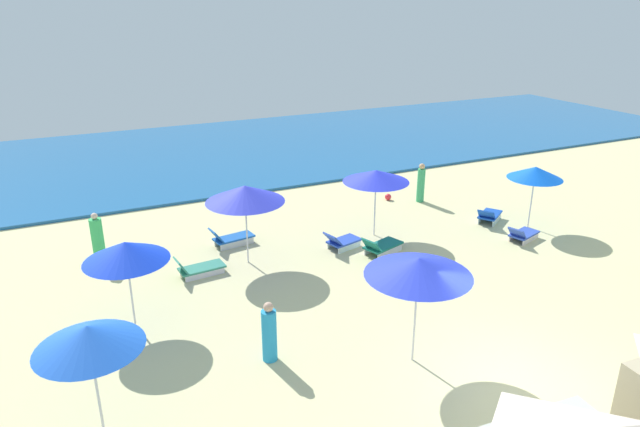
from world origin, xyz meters
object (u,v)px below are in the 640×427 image
at_px(lounge_chair_2_0, 231,238).
at_px(beachgoer_2, 98,239).
at_px(lounge_chair_0_0, 489,215).
at_px(umbrella_1, 88,337).
at_px(beachgoer_1, 269,334).
at_px(beach_ball_0, 388,197).
at_px(umbrella_4, 126,251).
at_px(umbrella_3, 376,176).
at_px(umbrella_5, 419,267).
at_px(beachgoer_0, 421,184).
at_px(lounge_chair_3_0, 342,241).
at_px(lounge_chair_2_1, 198,268).
at_px(lounge_chair_3_1, 381,246).
at_px(umbrella_2, 245,194).
at_px(umbrella_0, 535,173).
at_px(lounge_chair_0_1, 523,234).

distance_m(lounge_chair_2_0, beachgoer_2, 4.28).
relative_size(lounge_chair_0_0, umbrella_1, 0.57).
height_order(beachgoer_1, beach_ball_0, beachgoer_1).
relative_size(umbrella_1, umbrella_4, 1.09).
relative_size(umbrella_3, umbrella_5, 0.92).
xyz_separation_m(lounge_chair_2_0, beachgoer_1, (-1.12, -6.79, 0.44)).
bearing_deg(beach_ball_0, beachgoer_1, -135.06).
distance_m(umbrella_1, umbrella_5, 6.85).
bearing_deg(lounge_chair_0_0, umbrella_4, 64.00).
bearing_deg(beachgoer_1, umbrella_4, -97.93).
relative_size(lounge_chair_2_0, beachgoer_0, 0.96).
distance_m(lounge_chair_3_0, beachgoer_2, 7.96).
distance_m(lounge_chair_2_1, lounge_chair_3_1, 6.00).
distance_m(lounge_chair_3_0, beach_ball_0, 5.42).
distance_m(lounge_chair_2_1, beachgoer_1, 5.08).
distance_m(lounge_chair_2_1, beach_ball_0, 9.63).
bearing_deg(umbrella_5, lounge_chair_2_1, 118.17).
bearing_deg(umbrella_1, lounge_chair_2_0, 58.29).
bearing_deg(umbrella_4, umbrella_2, 31.41).
xyz_separation_m(umbrella_0, lounge_chair_0_1, (-1.12, -0.86, -1.88)).
bearing_deg(lounge_chair_0_0, lounge_chair_0_1, 142.42).
relative_size(umbrella_1, beachgoer_0, 1.58).
height_order(umbrella_3, beachgoer_1, umbrella_3).
relative_size(umbrella_1, umbrella_2, 1.00).
distance_m(umbrella_3, lounge_chair_3_0, 2.59).
relative_size(lounge_chair_0_0, beachgoer_0, 0.91).
bearing_deg(lounge_chair_2_1, beach_ball_0, -74.10).
relative_size(lounge_chair_3_1, beachgoer_0, 0.97).
relative_size(lounge_chair_3_1, beachgoer_1, 1.05).
bearing_deg(umbrella_4, umbrella_3, 16.59).
bearing_deg(lounge_chair_0_1, umbrella_5, 101.86).
xyz_separation_m(umbrella_2, lounge_chair_3_0, (3.24, -0.33, -2.08)).
xyz_separation_m(umbrella_0, beach_ball_0, (-3.12, 4.85, -1.98)).
xyz_separation_m(lounge_chair_2_1, beach_ball_0, (8.98, 3.47, -0.10)).
height_order(lounge_chair_2_0, beachgoer_1, beachgoer_1).
distance_m(lounge_chair_0_1, umbrella_2, 9.86).
xyz_separation_m(umbrella_1, lounge_chair_2_1, (3.36, 6.23, -2.14)).
bearing_deg(lounge_chair_0_0, beachgoer_2, 45.15).
relative_size(lounge_chair_3_0, umbrella_5, 0.53).
relative_size(lounge_chair_0_0, umbrella_3, 0.61).
distance_m(umbrella_1, lounge_chair_2_1, 7.40).
distance_m(lounge_chair_2_0, beachgoer_0, 8.60).
height_order(lounge_chair_2_1, beachgoer_0, beachgoer_0).
relative_size(lounge_chair_2_1, beachgoer_1, 1.01).
bearing_deg(lounge_chair_3_1, umbrella_2, 54.95).
xyz_separation_m(umbrella_2, lounge_chair_2_0, (-0.11, 1.53, -2.08)).
relative_size(umbrella_0, umbrella_1, 0.90).
xyz_separation_m(lounge_chair_0_0, lounge_chair_2_1, (-11.11, 0.36, -0.04)).
xyz_separation_m(umbrella_2, umbrella_4, (-3.89, -2.37, -0.21)).
xyz_separation_m(umbrella_4, beachgoer_2, (-0.43, 4.51, -1.36)).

